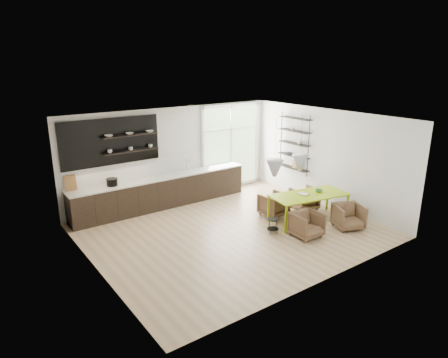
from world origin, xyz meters
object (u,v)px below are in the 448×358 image
at_px(dining_table, 309,196).
at_px(wire_stool, 273,224).
at_px(armchair_front_left, 307,225).
at_px(armchair_front_right, 348,216).
at_px(armchair_back_left, 274,204).
at_px(armchair_back_right, 304,198).

relative_size(dining_table, wire_stool, 5.85).
bearing_deg(armchair_front_left, armchair_front_right, -10.02).
xyz_separation_m(armchair_back_left, armchair_back_right, (1.09, -0.14, -0.00)).
relative_size(dining_table, armchair_front_left, 3.19).
xyz_separation_m(armchair_back_right, armchair_front_right, (-0.12, -1.67, 0.00)).
relative_size(armchair_back_right, wire_stool, 1.84).
relative_size(armchair_back_left, armchair_front_left, 1.01).
bearing_deg(armchair_front_left, armchair_back_right, 47.48).
bearing_deg(armchair_front_right, wire_stool, 175.63).
distance_m(dining_table, armchair_back_right, 1.02).
bearing_deg(armchair_front_left, armchair_back_left, 81.42).
relative_size(armchair_front_left, wire_stool, 1.84).
xyz_separation_m(armchair_back_left, wire_stool, (-0.83, -0.88, -0.07)).
xyz_separation_m(dining_table, armchair_back_right, (0.61, 0.71, -0.39)).
height_order(dining_table, armchair_back_right, dining_table).
distance_m(dining_table, wire_stool, 1.39).
distance_m(armchair_front_left, wire_stool, 0.84).
bearing_deg(wire_stool, armchair_front_right, -27.48).
bearing_deg(dining_table, armchair_front_right, -52.18).
xyz_separation_m(armchair_front_left, armchair_front_right, (1.27, -0.28, 0.00)).
bearing_deg(armchair_back_right, armchair_front_left, 54.28).
bearing_deg(armchair_back_right, dining_table, 58.78).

